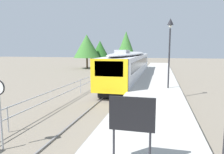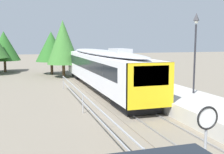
% 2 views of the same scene
% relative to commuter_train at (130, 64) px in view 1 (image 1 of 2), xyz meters
% --- Properties ---
extents(ground_plane, '(160.00, 160.00, 0.00)m').
position_rel_commuter_train_xyz_m(ground_plane, '(-3.00, -6.68, -2.15)').
color(ground_plane, slate).
extents(track_rails, '(3.20, 60.00, 0.14)m').
position_rel_commuter_train_xyz_m(track_rails, '(0.00, -6.68, -2.12)').
color(track_rails, slate).
rests_on(track_rails, ground).
extents(commuter_train, '(2.82, 20.92, 3.74)m').
position_rel_commuter_train_xyz_m(commuter_train, '(0.00, 0.00, 0.00)').
color(commuter_train, silver).
rests_on(commuter_train, track_rails).
extents(station_platform, '(3.90, 60.00, 0.90)m').
position_rel_commuter_train_xyz_m(station_platform, '(3.25, -6.68, -1.70)').
color(station_platform, '#B7B5AD').
rests_on(station_platform, ground).
extents(platform_lamp_mid_platform, '(0.34, 0.34, 5.35)m').
position_rel_commuter_train_xyz_m(platform_lamp_mid_platform, '(4.25, -8.11, 2.47)').
color(platform_lamp_mid_platform, '#232328').
rests_on(platform_lamp_mid_platform, station_platform).
extents(platform_notice_board, '(1.20, 0.08, 1.80)m').
position_rel_commuter_train_xyz_m(platform_notice_board, '(2.97, -19.47, 0.04)').
color(platform_notice_board, '#232328').
rests_on(platform_notice_board, station_platform).
extents(carpark_fence, '(0.06, 36.06, 1.25)m').
position_rel_commuter_train_xyz_m(carpark_fence, '(-3.30, -16.68, -1.24)').
color(carpark_fence, '#9EA0A5').
rests_on(carpark_fence, ground).
extents(tree_behind_carpark, '(4.47, 4.47, 5.85)m').
position_rel_commuter_train_xyz_m(tree_behind_carpark, '(-9.42, 18.56, 1.59)').
color(tree_behind_carpark, brown).
rests_on(tree_behind_carpark, ground).
extents(tree_behind_station_far, '(3.93, 3.93, 6.93)m').
position_rel_commuter_train_xyz_m(tree_behind_station_far, '(-2.14, 9.58, 2.13)').
color(tree_behind_station_far, brown).
rests_on(tree_behind_station_far, ground).
extents(tree_distant_left, '(5.47, 5.47, 6.98)m').
position_rel_commuter_train_xyz_m(tree_distant_left, '(-11.30, 15.46, 2.45)').
color(tree_distant_left, brown).
rests_on(tree_distant_left, ground).
extents(tree_distant_centre, '(4.15, 4.15, 5.70)m').
position_rel_commuter_train_xyz_m(tree_distant_centre, '(-3.20, 13.41, 1.56)').
color(tree_distant_centre, brown).
rests_on(tree_distant_centre, ground).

